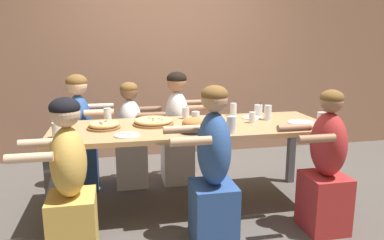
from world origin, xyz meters
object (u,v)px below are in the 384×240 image
object	(u,v)px
drinking_glass_d	(108,117)
drinking_glass_g	(231,126)
diner_near_center	(213,173)
pizza_board_main	(153,122)
cocktail_glass_blue	(258,111)
drinking_glass_j	(186,114)
drinking_glass_b	(233,109)
drinking_glass_i	(214,112)
diner_near_right	(326,169)
skillet_bowl	(193,126)
empty_plate_c	(301,122)
diner_far_left	(80,137)
pizza_board_second	(104,125)
diner_far_midleft	(131,139)
drinking_glass_e	(196,118)
empty_plate_d	(252,118)
diner_far_center	(177,132)
empty_plate_a	(127,135)
drinking_glass_f	(268,113)
empty_plate_b	(221,127)
diner_near_left	(70,187)
drinking_glass_h	(321,121)
drinking_glass_a	(252,118)

from	to	relation	value
drinking_glass_d	drinking_glass_g	bearing A→B (deg)	-30.53
diner_near_center	pizza_board_main	bearing A→B (deg)	25.19
cocktail_glass_blue	drinking_glass_j	xyz separation A→B (m)	(-0.74, -0.00, -0.00)
cocktail_glass_blue	drinking_glass_b	xyz separation A→B (m)	(-0.24, 0.06, 0.01)
drinking_glass_i	diner_near_right	world-z (taller)	diner_near_right
skillet_bowl	empty_plate_c	bearing A→B (deg)	7.93
drinking_glass_g	diner_far_left	xyz separation A→B (m)	(-1.27, 0.99, -0.28)
pizza_board_second	drinking_glass_i	size ratio (longest dim) A/B	2.39
skillet_bowl	diner_far_midleft	size ratio (longest dim) A/B	0.27
drinking_glass_e	diner_near_center	bearing A→B (deg)	-92.33
drinking_glass_d	drinking_glass_g	size ratio (longest dim) A/B	1.00
drinking_glass_d	drinking_glass_j	xyz separation A→B (m)	(0.73, 0.06, -0.01)
cocktail_glass_blue	diner_near_right	size ratio (longest dim) A/B	0.12
empty_plate_d	diner_near_right	size ratio (longest dim) A/B	0.16
drinking_glass_d	diner_far_center	bearing A→B (deg)	30.36
pizza_board_second	drinking_glass_g	size ratio (longest dim) A/B	1.98
empty_plate_a	diner_far_center	size ratio (longest dim) A/B	0.17
drinking_glass_d	drinking_glass_e	bearing A→B (deg)	-10.42
drinking_glass_f	empty_plate_b	bearing A→B (deg)	-158.24
drinking_glass_e	drinking_glass_g	xyz separation A→B (m)	(0.20, -0.44, 0.01)
drinking_glass_d	diner_near_left	world-z (taller)	diner_near_left
diner_far_midleft	drinking_glass_b	bearing A→B (deg)	73.76
empty_plate_a	drinking_glass_b	xyz separation A→B (m)	(1.08, 0.61, 0.06)
empty_plate_d	diner_far_left	world-z (taller)	diner_far_left
drinking_glass_b	drinking_glass_h	xyz separation A→B (m)	(0.57, -0.69, -0.00)
skillet_bowl	drinking_glass_b	bearing A→B (deg)	48.18
skillet_bowl	empty_plate_c	distance (m)	1.05
diner_far_left	diner_near_left	bearing A→B (deg)	1.34
drinking_glass_f	diner_near_center	size ratio (longest dim) A/B	0.12
diner_far_midleft	empty_plate_c	bearing A→B (deg)	63.33
pizza_board_main	skillet_bowl	world-z (taller)	skillet_bowl
cocktail_glass_blue	drinking_glass_e	xyz separation A→B (m)	(-0.69, -0.21, -0.00)
diner_far_left	skillet_bowl	bearing A→B (deg)	47.18
drinking_glass_i	empty_plate_a	bearing A→B (deg)	-148.07
drinking_glass_a	drinking_glass_i	world-z (taller)	drinking_glass_i
diner_far_midleft	diner_far_center	world-z (taller)	diner_far_center
diner_near_right	drinking_glass_i	bearing A→B (deg)	35.30
empty_plate_c	empty_plate_d	bearing A→B (deg)	140.92
empty_plate_a	empty_plate_b	world-z (taller)	same
diner_far_left	diner_near_center	bearing A→B (deg)	38.71
empty_plate_d	drinking_glass_j	distance (m)	0.64
drinking_glass_g	cocktail_glass_blue	bearing A→B (deg)	52.74
diner_far_left	drinking_glass_f	bearing A→B (deg)	72.17
drinking_glass_d	diner_near_right	distance (m)	1.91
drinking_glass_g	drinking_glass_i	xyz separation A→B (m)	(0.03, 0.63, -0.01)
drinking_glass_g	drinking_glass_h	size ratio (longest dim) A/B	1.02
diner_near_right	diner_far_center	size ratio (longest dim) A/B	0.96
pizza_board_main	diner_near_right	bearing A→B (deg)	-30.67
diner_far_midleft	pizza_board_main	bearing A→B (deg)	18.38
empty_plate_b	drinking_glass_h	world-z (taller)	drinking_glass_h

